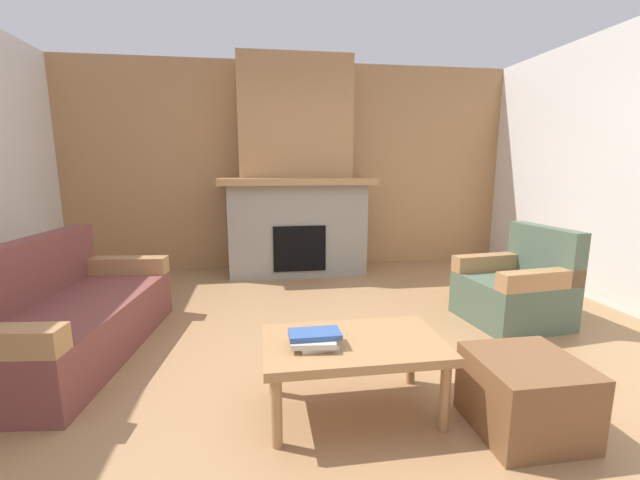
{
  "coord_description": "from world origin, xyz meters",
  "views": [
    {
      "loc": [
        -0.47,
        -2.58,
        1.39
      ],
      "look_at": [
        0.06,
        0.95,
        0.72
      ],
      "focal_mm": 22.75,
      "sensor_mm": 36.0,
      "label": 1
    }
  ],
  "objects": [
    {
      "name": "ground",
      "position": [
        0.0,
        0.0,
        0.0
      ],
      "size": [
        9.0,
        9.0,
        0.0
      ],
      "primitive_type": "plane",
      "color": "#9E754C"
    },
    {
      "name": "wall_back_wood_panel",
      "position": [
        0.0,
        3.0,
        1.35
      ],
      "size": [
        6.0,
        0.12,
        2.7
      ],
      "primitive_type": "cube",
      "color": "#A87A4C",
      "rests_on": "ground"
    },
    {
      "name": "fireplace",
      "position": [
        0.0,
        2.62,
        1.16
      ],
      "size": [
        1.9,
        0.82,
        2.7
      ],
      "color": "gray",
      "rests_on": "ground"
    },
    {
      "name": "couch",
      "position": [
        -1.9,
        0.47,
        0.29
      ],
      "size": [
        1.03,
        1.88,
        0.85
      ],
      "color": "brown",
      "rests_on": "ground"
    },
    {
      "name": "armchair",
      "position": [
        1.78,
        0.59,
        0.29
      ],
      "size": [
        0.84,
        0.84,
        0.85
      ],
      "color": "#4C604C",
      "rests_on": "ground"
    },
    {
      "name": "coffee_table",
      "position": [
        0.02,
        -0.52,
        0.38
      ],
      "size": [
        1.0,
        0.6,
        0.43
      ],
      "color": "#A87A4C",
      "rests_on": "ground"
    },
    {
      "name": "ottoman",
      "position": [
        0.88,
        -0.82,
        0.2
      ],
      "size": [
        0.52,
        0.52,
        0.4
      ],
      "primitive_type": "cube",
      "color": "brown",
      "rests_on": "ground"
    },
    {
      "name": "book_stack_near_edge",
      "position": [
        -0.2,
        -0.57,
        0.47
      ],
      "size": [
        0.28,
        0.22,
        0.08
      ],
      "color": "beige",
      "rests_on": "coffee_table"
    }
  ]
}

